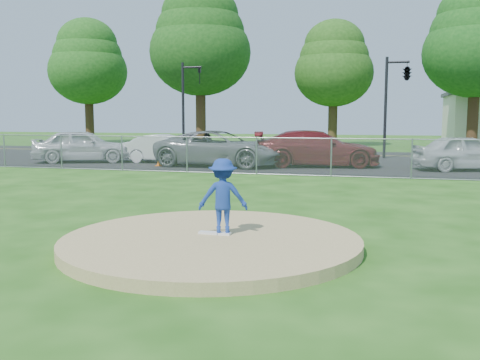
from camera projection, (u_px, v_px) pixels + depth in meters
The scene contains 19 objects.
ground at pixel (298, 182), 19.28m from camera, with size 120.00×120.00×0.00m, color #1B4D10.
pitchers_mound at pixel (211, 242), 9.68m from camera, with size 5.40×5.40×0.20m, color tan.
pitching_rubber at pixel (215, 233), 9.86m from camera, with size 0.60×0.15×0.04m, color white.
chain_link_fence at pixel (306, 157), 21.11m from camera, with size 40.00×0.06×1.50m, color gray.
parking_lot at pixel (319, 166), 25.51m from camera, with size 50.00×8.00×0.01m, color black.
street at pixel (333, 155), 32.70m from camera, with size 60.00×7.00×0.01m, color black.
tree_far_left at pixel (88, 61), 46.17m from camera, with size 6.72×6.72×10.74m.
tree_left at pixel (200, 40), 41.27m from camera, with size 7.84×7.84×12.53m.
tree_center at pixel (334, 63), 41.78m from camera, with size 6.16×6.16×9.84m.
tree_right at pixel (477, 40), 37.14m from camera, with size 7.28×7.28×11.63m.
traffic_signal_left at pixel (187, 100), 32.65m from camera, with size 1.28×0.20×5.60m.
traffic_signal_center at pixel (405, 75), 29.21m from camera, with size 1.42×2.48×5.60m.
pitcher at pixel (223, 197), 9.79m from camera, with size 0.90×0.52×1.40m, color navy.
traffic_cone at pixel (160, 160), 25.39m from camera, with size 0.31×0.31×0.60m, color orange.
parked_car_silver at pixel (83, 146), 27.31m from camera, with size 1.98×4.93×1.68m, color silver.
parked_car_white at pixel (166, 149), 27.04m from camera, with size 1.50×4.30×1.42m, color white.
parked_car_gray at pixel (220, 148), 25.18m from camera, with size 2.78×6.02×1.67m, color slate.
parked_car_darkred at pixel (317, 149), 25.00m from camera, with size 2.36×5.82×1.69m, color maroon.
parked_car_pearl at pixel (467, 153), 23.19m from camera, with size 1.83×4.54×1.55m, color silver.
Camera 1 is at (2.97, -9.02, 2.37)m, focal length 40.00 mm.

